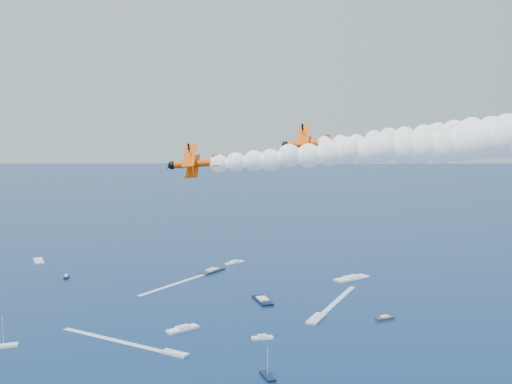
{
  "coord_description": "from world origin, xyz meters",
  "views": [
    {
      "loc": [
        1.13,
        -69.89,
        61.42
      ],
      "look_at": [
        -1.38,
        23.49,
        51.3
      ],
      "focal_mm": 43.1,
      "sensor_mm": 36.0,
      "label": 1
    }
  ],
  "objects": [
    {
      "name": "boat_wakes",
      "position": [
        -38.08,
        122.42,
        0.03
      ],
      "size": [
        145.37,
        102.48,
        0.04
      ],
      "color": "white",
      "rests_on": "ground"
    },
    {
      "name": "smoke_trail_trail",
      "position": [
        25.79,
        16.18,
        58.92
      ],
      "size": [
        72.34,
        12.51,
        12.57
      ],
      "primitive_type": null,
      "rotation": [
        0.0,
        0.0,
        3.18
      ],
      "color": "white"
    },
    {
      "name": "spectator_boats",
      "position": [
        -6.2,
        122.89,
        0.35
      ],
      "size": [
        215.96,
        174.23,
        0.7
      ],
      "color": "silver",
      "rests_on": "ground"
    },
    {
      "name": "biplane_lead",
      "position": [
        6.91,
        32.2,
        58.43
      ],
      "size": [
        9.23,
        11.17,
        8.78
      ],
      "primitive_type": null,
      "rotation": [
        -0.33,
        0.07,
        3.05
      ],
      "color": "#FF5405"
    },
    {
      "name": "biplane_trail",
      "position": [
        -9.68,
        14.77,
        56.17
      ],
      "size": [
        7.84,
        9.44,
        7.73
      ],
      "primitive_type": null,
      "rotation": [
        -0.35,
        0.07,
        3.18
      ],
      "color": "#F54F05"
    }
  ]
}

